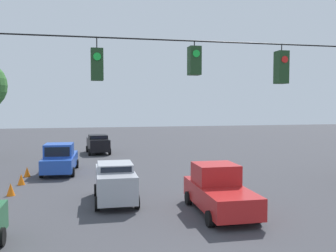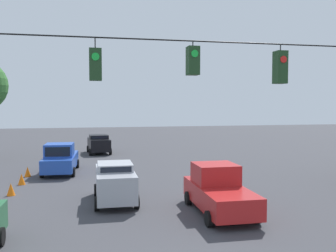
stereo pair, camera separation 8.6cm
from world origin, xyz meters
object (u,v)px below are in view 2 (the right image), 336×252
at_px(overhead_signal_span, 191,106).
at_px(traffic_cone_farthest, 28,172).
at_px(traffic_cone_fifth, 22,179).
at_px(pickup_truck_red_crossing_near, 218,191).
at_px(sedan_black_withflow_deep, 99,144).
at_px(traffic_cone_fourth, 11,189).
at_px(sedan_silver_withflow_mid, 115,182).
at_px(pickup_truck_blue_withflow_far, 60,159).

xyz_separation_m(overhead_signal_span, traffic_cone_farthest, (6.74, -16.07, -4.47)).
bearing_deg(traffic_cone_fifth, pickup_truck_red_crossing_near, 140.30).
distance_m(sedan_black_withflow_deep, traffic_cone_fourth, 16.99).
height_order(sedan_silver_withflow_mid, sedan_black_withflow_deep, sedan_silver_withflow_mid).
bearing_deg(sedan_black_withflow_deep, traffic_cone_fifth, 69.56).
height_order(sedan_silver_withflow_mid, traffic_cone_farthest, sedan_silver_withflow_mid).
height_order(pickup_truck_blue_withflow_far, traffic_cone_fifth, pickup_truck_blue_withflow_far).
height_order(sedan_silver_withflow_mid, traffic_cone_fourth, sedan_silver_withflow_mid).
bearing_deg(pickup_truck_red_crossing_near, sedan_silver_withflow_mid, -32.18).
xyz_separation_m(sedan_black_withflow_deep, traffic_cone_fifth, (5.03, 13.50, -0.62)).
relative_size(pickup_truck_blue_withflow_far, traffic_cone_fourth, 8.26).
bearing_deg(traffic_cone_fifth, traffic_cone_fourth, 87.68).
bearing_deg(pickup_truck_red_crossing_near, traffic_cone_fifth, -39.70).
xyz_separation_m(pickup_truck_blue_withflow_far, sedan_black_withflow_deep, (-2.99, -9.94, -0.02)).
height_order(pickup_truck_blue_withflow_far, traffic_cone_farthest, pickup_truck_blue_withflow_far).
bearing_deg(traffic_cone_fifth, overhead_signal_span, 116.45).
distance_m(pickup_truck_blue_withflow_far, traffic_cone_fourth, 6.64).
distance_m(sedan_black_withflow_deep, traffic_cone_fifth, 14.42).
relative_size(pickup_truck_blue_withflow_far, traffic_cone_fifth, 8.26).
height_order(pickup_truck_red_crossing_near, pickup_truck_blue_withflow_far, same).
bearing_deg(overhead_signal_span, sedan_black_withflow_deep, -86.42).
xyz_separation_m(pickup_truck_red_crossing_near, sedan_black_withflow_deep, (4.55, -21.45, -0.02)).
xyz_separation_m(overhead_signal_span, pickup_truck_blue_withflow_far, (4.68, -17.07, -3.83)).
distance_m(traffic_cone_fourth, traffic_cone_fifth, 2.69).
height_order(pickup_truck_red_crossing_near, sedan_silver_withflow_mid, pickup_truck_red_crossing_near).
bearing_deg(pickup_truck_blue_withflow_far, traffic_cone_fourth, 71.03).
bearing_deg(overhead_signal_span, traffic_cone_farthest, -67.23).
distance_m(overhead_signal_span, pickup_truck_red_crossing_near, 7.33).
height_order(sedan_black_withflow_deep, traffic_cone_farthest, sedan_black_withflow_deep).
height_order(overhead_signal_span, pickup_truck_blue_withflow_far, overhead_signal_span).
bearing_deg(pickup_truck_blue_withflow_far, pickup_truck_red_crossing_near, 123.23).
distance_m(sedan_silver_withflow_mid, traffic_cone_fourth, 5.91).
relative_size(overhead_signal_span, pickup_truck_red_crossing_near, 3.57).
bearing_deg(pickup_truck_blue_withflow_far, overhead_signal_span, 105.33).
xyz_separation_m(overhead_signal_span, sedan_silver_withflow_mid, (1.53, -8.32, -3.78)).
relative_size(pickup_truck_red_crossing_near, sedan_black_withflow_deep, 1.25).
height_order(overhead_signal_span, sedan_silver_withflow_mid, overhead_signal_span).
height_order(traffic_cone_fifth, traffic_cone_farthest, same).
relative_size(overhead_signal_span, sedan_black_withflow_deep, 4.45).
bearing_deg(sedan_black_withflow_deep, traffic_cone_fourth, 72.39).
height_order(traffic_cone_fourth, traffic_cone_fifth, same).
relative_size(sedan_silver_withflow_mid, pickup_truck_blue_withflow_far, 0.79).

